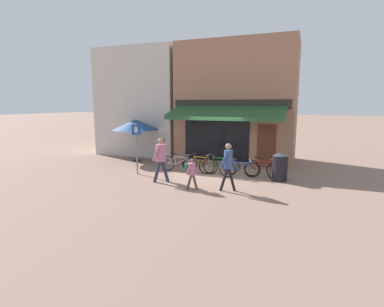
{
  "coord_description": "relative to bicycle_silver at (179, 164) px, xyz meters",
  "views": [
    {
      "loc": [
        3.96,
        -12.41,
        3.07
      ],
      "look_at": [
        -0.47,
        -1.02,
        1.05
      ],
      "focal_mm": 28.0,
      "sensor_mm": 36.0,
      "label": 1
    }
  ],
  "objects": [
    {
      "name": "ground_plane",
      "position": [
        1.5,
        0.03,
        -0.37
      ],
      "size": [
        160.0,
        160.0,
        0.0
      ],
      "primitive_type": "plane",
      "color": "#846656"
    },
    {
      "name": "shop_front",
      "position": [
        1.72,
        4.01,
        2.79
      ],
      "size": [
        6.27,
        4.75,
        6.34
      ],
      "color": "#9E7056",
      "rests_on": "ground_plane"
    },
    {
      "name": "neighbour_building",
      "position": [
        -4.18,
        4.52,
        2.8
      ],
      "size": [
        5.11,
        4.0,
        6.34
      ],
      "color": "beige",
      "rests_on": "ground_plane"
    },
    {
      "name": "bike_rack_rail",
      "position": [
        1.96,
        0.24,
        0.12
      ],
      "size": [
        4.34,
        0.04,
        0.57
      ],
      "color": "#47494F",
      "rests_on": "ground_plane"
    },
    {
      "name": "bicycle_silver",
      "position": [
        0.0,
        0.0,
        0.0
      ],
      "size": [
        1.79,
        0.52,
        0.84
      ],
      "rotation": [
        -0.12,
        0.0,
        -0.03
      ],
      "color": "black",
      "rests_on": "ground_plane"
    },
    {
      "name": "bicycle_orange",
      "position": [
        0.97,
        0.11,
        0.02
      ],
      "size": [
        1.79,
        0.52,
        0.87
      ],
      "rotation": [
        -0.0,
        0.0,
        -0.07
      ],
      "color": "black",
      "rests_on": "ground_plane"
    },
    {
      "name": "bicycle_green",
      "position": [
        1.88,
        0.14,
        0.03
      ],
      "size": [
        1.76,
        0.72,
        0.89
      ],
      "rotation": [
        -0.1,
        0.0,
        0.28
      ],
      "color": "black",
      "rests_on": "ground_plane"
    },
    {
      "name": "bicycle_blue",
      "position": [
        2.88,
        -0.15,
        -0.0
      ],
      "size": [
        1.7,
        0.61,
        0.85
      ],
      "rotation": [
        0.15,
        0.0,
        0.28
      ],
      "color": "black",
      "rests_on": "ground_plane"
    },
    {
      "name": "bicycle_red",
      "position": [
        3.79,
        0.17,
        0.02
      ],
      "size": [
        1.71,
        0.58,
        0.86
      ],
      "rotation": [
        -0.05,
        0.0,
        -0.24
      ],
      "color": "black",
      "rests_on": "ground_plane"
    },
    {
      "name": "pedestrian_adult",
      "position": [
        0.12,
        -2.0,
        0.72
      ],
      "size": [
        0.61,
        0.68,
        1.78
      ],
      "rotation": [
        0.0,
        0.0,
        0.03
      ],
      "color": "#282D47",
      "rests_on": "ground_plane"
    },
    {
      "name": "pedestrian_child",
      "position": [
        1.61,
        -2.51,
        0.34
      ],
      "size": [
        0.49,
        0.4,
        1.14
      ],
      "rotation": [
        0.0,
        0.0,
        -0.1
      ],
      "color": "#47382D",
      "rests_on": "ground_plane"
    },
    {
      "name": "pedestrian_second_adult",
      "position": [
        2.9,
        -2.25,
        0.7
      ],
      "size": [
        0.58,
        0.47,
        1.73
      ],
      "rotation": [
        0.0,
        0.0,
        -0.04
      ],
      "color": "black",
      "rests_on": "ground_plane"
    },
    {
      "name": "litter_bin",
      "position": [
        4.49,
        -0.09,
        0.21
      ],
      "size": [
        0.61,
        0.61,
        1.15
      ],
      "color": "black",
      "rests_on": "ground_plane"
    },
    {
      "name": "parking_sign",
      "position": [
        -1.51,
        -1.15,
        1.02
      ],
      "size": [
        0.44,
        0.07,
        2.25
      ],
      "color": "slate",
      "rests_on": "ground_plane"
    },
    {
      "name": "cafe_parasol",
      "position": [
        -3.15,
        1.47,
        1.62
      ],
      "size": [
        2.49,
        2.49,
        2.27
      ],
      "color": "#4C3D2D",
      "rests_on": "ground_plane"
    }
  ]
}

